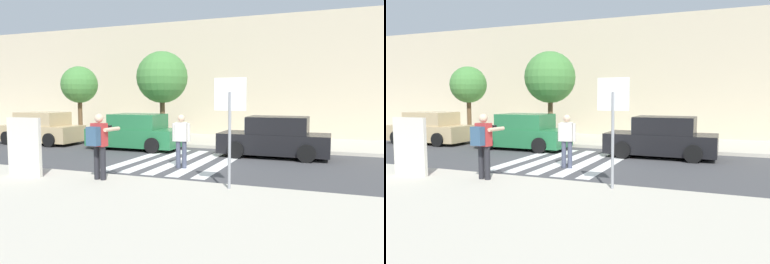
% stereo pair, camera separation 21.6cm
% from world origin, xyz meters
% --- Properties ---
extents(ground_plane, '(120.00, 120.00, 0.00)m').
position_xyz_m(ground_plane, '(0.00, 0.00, 0.00)').
color(ground_plane, '#424244').
extents(sidewalk_near, '(60.00, 6.00, 0.14)m').
position_xyz_m(sidewalk_near, '(0.00, -6.20, 0.07)').
color(sidewalk_near, beige).
rests_on(sidewalk_near, ground).
extents(sidewalk_far, '(60.00, 4.80, 0.14)m').
position_xyz_m(sidewalk_far, '(0.00, 6.00, 0.07)').
color(sidewalk_far, beige).
rests_on(sidewalk_far, ground).
extents(building_facade_far, '(56.00, 4.00, 6.65)m').
position_xyz_m(building_facade_far, '(0.00, 10.40, 3.33)').
color(building_facade_far, beige).
rests_on(building_facade_far, ground).
extents(crosswalk_stripe_0, '(0.44, 5.20, 0.01)m').
position_xyz_m(crosswalk_stripe_0, '(-1.60, 0.20, 0.00)').
color(crosswalk_stripe_0, silver).
rests_on(crosswalk_stripe_0, ground).
extents(crosswalk_stripe_1, '(0.44, 5.20, 0.01)m').
position_xyz_m(crosswalk_stripe_1, '(-0.80, 0.20, 0.00)').
color(crosswalk_stripe_1, silver).
rests_on(crosswalk_stripe_1, ground).
extents(crosswalk_stripe_2, '(0.44, 5.20, 0.01)m').
position_xyz_m(crosswalk_stripe_2, '(0.00, 0.20, 0.00)').
color(crosswalk_stripe_2, silver).
rests_on(crosswalk_stripe_2, ground).
extents(crosswalk_stripe_3, '(0.44, 5.20, 0.01)m').
position_xyz_m(crosswalk_stripe_3, '(0.80, 0.20, 0.00)').
color(crosswalk_stripe_3, silver).
rests_on(crosswalk_stripe_3, ground).
extents(crosswalk_stripe_4, '(0.44, 5.20, 0.01)m').
position_xyz_m(crosswalk_stripe_4, '(1.60, 0.20, 0.00)').
color(crosswalk_stripe_4, silver).
rests_on(crosswalk_stripe_4, ground).
extents(stop_sign, '(0.76, 0.08, 2.60)m').
position_xyz_m(stop_sign, '(2.85, -3.62, 2.04)').
color(stop_sign, gray).
rests_on(stop_sign, sidewalk_near).
extents(photographer_with_backpack, '(0.62, 0.87, 1.72)m').
position_xyz_m(photographer_with_backpack, '(-0.56, -3.94, 1.17)').
color(photographer_with_backpack, '#232328').
rests_on(photographer_with_backpack, sidewalk_near).
extents(pedestrian_crossing, '(0.57, 0.31, 1.72)m').
position_xyz_m(pedestrian_crossing, '(0.55, -1.04, 0.97)').
color(pedestrian_crossing, '#474C60').
rests_on(pedestrian_crossing, ground).
extents(parked_car_tan, '(4.10, 1.92, 1.55)m').
position_xyz_m(parked_car_tan, '(-8.24, 2.30, 0.73)').
color(parked_car_tan, tan).
rests_on(parked_car_tan, ground).
extents(parked_car_green, '(4.10, 1.92, 1.55)m').
position_xyz_m(parked_car_green, '(-2.99, 2.30, 0.73)').
color(parked_car_green, '#236B3D').
rests_on(parked_car_green, ground).
extents(parked_car_black, '(4.10, 1.92, 1.55)m').
position_xyz_m(parked_car_black, '(3.02, 2.30, 0.73)').
color(parked_car_black, black).
rests_on(parked_car_black, ground).
extents(street_tree_west, '(1.98, 1.98, 3.80)m').
position_xyz_m(street_tree_west, '(-7.92, 4.90, 2.92)').
color(street_tree_west, brown).
rests_on(street_tree_west, sidewalk_far).
extents(street_tree_center, '(2.47, 2.47, 4.32)m').
position_xyz_m(street_tree_center, '(-2.68, 4.36, 3.21)').
color(street_tree_center, brown).
rests_on(street_tree_center, sidewalk_far).
extents(advertising_board, '(1.10, 0.11, 1.60)m').
position_xyz_m(advertising_board, '(-2.73, -4.26, 0.94)').
color(advertising_board, beige).
rests_on(advertising_board, sidewalk_near).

